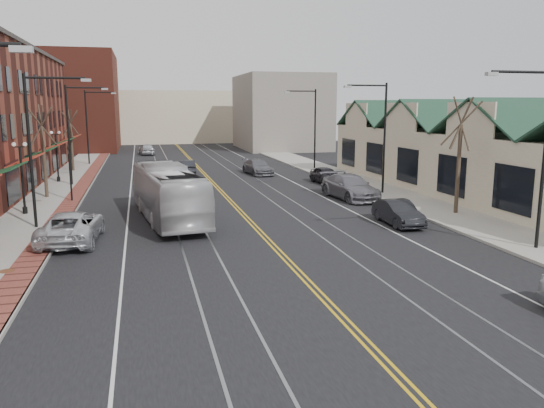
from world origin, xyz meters
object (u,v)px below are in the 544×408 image
parked_car_b (398,213)px  parked_car_d (326,175)px  parked_car_c (350,187)px  transit_bus (168,193)px  parked_suv (72,227)px

parked_car_b → parked_car_d: 15.99m
parked_car_c → parked_car_b: bearing=-100.2°
parked_car_c → parked_car_d: parked_car_c is taller
parked_car_c → transit_bus: bearing=-168.7°
transit_bus → parked_car_d: transit_bus is taller
parked_car_c → parked_car_d: bearing=77.1°
transit_bus → parked_car_b: size_ratio=2.71×
parked_suv → parked_car_d: size_ratio=1.33×
transit_bus → parked_car_c: bearing=-169.6°
parked_car_b → parked_car_c: bearing=87.7°
parked_car_d → parked_car_b: bearing=-99.3°
parked_car_b → parked_car_d: size_ratio=0.99×
parked_suv → parked_car_d: parked_suv is taller
parked_suv → parked_car_d: 24.31m
parked_car_b → parked_car_c: 8.45m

